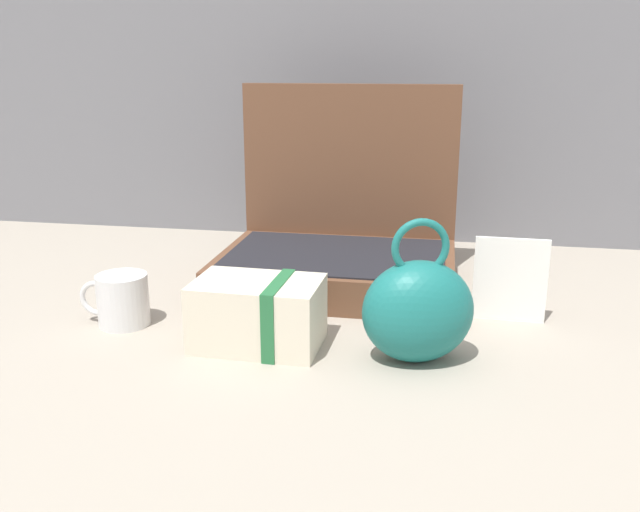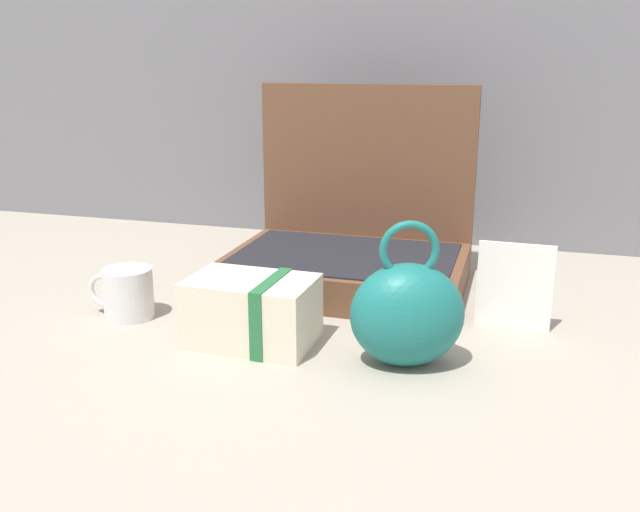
# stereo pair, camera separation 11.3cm
# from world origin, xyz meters

# --- Properties ---
(ground_plane) EXTENTS (6.00, 6.00, 0.00)m
(ground_plane) POSITION_xyz_m (0.00, 0.00, 0.00)
(ground_plane) COLOR #9E9384
(open_suitcase) EXTENTS (0.45, 0.34, 0.38)m
(open_suitcase) POSITION_xyz_m (0.00, 0.21, 0.08)
(open_suitcase) COLOR brown
(open_suitcase) RESTS_ON ground_plane
(teal_pouch_handbag) EXTENTS (0.19, 0.16, 0.21)m
(teal_pouch_handbag) POSITION_xyz_m (0.17, -0.15, 0.08)
(teal_pouch_handbag) COLOR #196B66
(teal_pouch_handbag) RESTS_ON ground_plane
(cream_toiletry_bag) EXTENTS (0.20, 0.13, 0.11)m
(cream_toiletry_bag) POSITION_xyz_m (-0.07, -0.14, 0.05)
(cream_toiletry_bag) COLOR beige
(cream_toiletry_bag) RESTS_ON ground_plane
(coffee_mug) EXTENTS (0.12, 0.08, 0.09)m
(coffee_mug) POSITION_xyz_m (-0.32, -0.10, 0.04)
(coffee_mug) COLOR silver
(coffee_mug) RESTS_ON ground_plane
(info_card_left) EXTENTS (0.12, 0.01, 0.14)m
(info_card_left) POSITION_xyz_m (0.31, 0.04, 0.07)
(info_card_left) COLOR white
(info_card_left) RESTS_ON ground_plane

